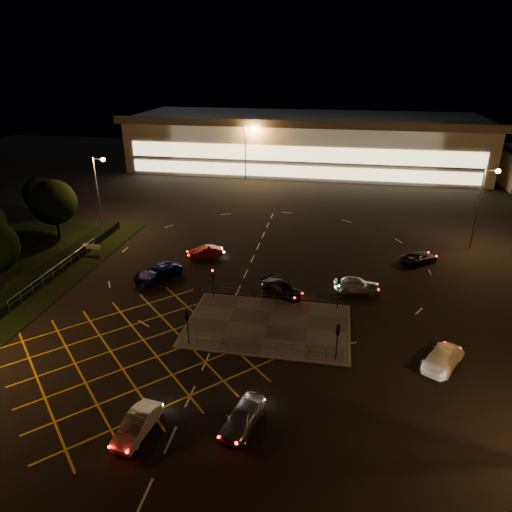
% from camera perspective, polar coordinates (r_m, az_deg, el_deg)
% --- Properties ---
extents(ground, '(180.00, 180.00, 0.00)m').
position_cam_1_polar(ground, '(42.85, -0.76, -7.05)').
color(ground, black).
rests_on(ground, ground).
extents(pedestrian_island, '(14.00, 9.00, 0.12)m').
position_cam_1_polar(pedestrian_island, '(40.85, 1.49, -8.65)').
color(pedestrian_island, '#4C4944').
rests_on(pedestrian_island, ground).
extents(grass_verge, '(18.00, 30.00, 0.08)m').
position_cam_1_polar(grass_verge, '(59.00, -27.32, -0.84)').
color(grass_verge, black).
rests_on(grass_verge, ground).
extents(hedge, '(2.00, 26.00, 1.00)m').
position_cam_1_polar(hedge, '(56.00, -23.31, -0.82)').
color(hedge, black).
rests_on(hedge, ground).
extents(supermarket, '(72.00, 26.50, 10.50)m').
position_cam_1_polar(supermarket, '(99.73, 6.12, 14.02)').
color(supermarket, beige).
rests_on(supermarket, ground).
extents(streetlight_nw, '(1.78, 0.56, 10.03)m').
position_cam_1_polar(streetlight_nw, '(64.05, -18.99, 8.57)').
color(streetlight_nw, slate).
rests_on(streetlight_nw, ground).
extents(streetlight_ne, '(1.78, 0.56, 10.03)m').
position_cam_1_polar(streetlight_ne, '(60.75, 26.58, 6.57)').
color(streetlight_ne, slate).
rests_on(streetlight_ne, ground).
extents(streetlight_far_left, '(1.78, 0.56, 10.03)m').
position_cam_1_polar(streetlight_far_left, '(87.12, -1.05, 13.58)').
color(streetlight_far_left, slate).
rests_on(streetlight_far_left, ground).
extents(streetlight_far_right, '(1.78, 0.56, 10.03)m').
position_cam_1_polar(streetlight_far_right, '(90.57, 25.50, 11.73)').
color(streetlight_far_right, slate).
rests_on(streetlight_far_right, ground).
extents(signal_sw, '(0.28, 0.30, 3.15)m').
position_cam_1_polar(signal_sw, '(37.59, -8.58, -7.93)').
color(signal_sw, black).
rests_on(signal_sw, pedestrian_island).
extents(signal_se, '(0.28, 0.30, 3.15)m').
position_cam_1_polar(signal_se, '(35.95, 10.17, -9.67)').
color(signal_se, black).
rests_on(signal_se, pedestrian_island).
extents(signal_nw, '(0.28, 0.30, 3.15)m').
position_cam_1_polar(signal_nw, '(44.25, -5.39, -2.62)').
color(signal_nw, black).
rests_on(signal_nw, pedestrian_island).
extents(signal_ne, '(0.28, 0.30, 3.15)m').
position_cam_1_polar(signal_ne, '(42.87, 10.32, -3.84)').
color(signal_ne, black).
rests_on(signal_ne, pedestrian_island).
extents(tree_c, '(5.76, 5.76, 7.84)m').
position_cam_1_polar(tree_c, '(63.47, -24.01, 6.15)').
color(tree_c, black).
rests_on(tree_c, ground).
extents(tree_d, '(4.68, 4.68, 6.37)m').
position_cam_1_polar(tree_d, '(71.79, -25.37, 7.00)').
color(tree_d, black).
rests_on(tree_d, ground).
extents(car_near_silver, '(2.72, 4.60, 1.47)m').
position_cam_1_polar(car_near_silver, '(31.00, -1.71, -19.44)').
color(car_near_silver, '#A9AAB1').
rests_on(car_near_silver, ground).
extents(car_queue_white, '(1.99, 4.26, 1.35)m').
position_cam_1_polar(car_queue_white, '(31.48, -14.64, -19.72)').
color(car_queue_white, silver).
rests_on(car_queue_white, ground).
extents(car_left_blue, '(4.94, 5.87, 1.49)m').
position_cam_1_polar(car_left_blue, '(49.70, -12.21, -2.07)').
color(car_left_blue, '#0D1553').
rests_on(car_left_blue, ground).
extents(car_far_dkgrey, '(4.94, 4.16, 1.35)m').
position_cam_1_polar(car_far_dkgrey, '(45.57, 3.29, -4.11)').
color(car_far_dkgrey, black).
rests_on(car_far_dkgrey, ground).
extents(car_right_silver, '(4.60, 2.00, 1.55)m').
position_cam_1_polar(car_right_silver, '(47.16, 12.46, -3.53)').
color(car_right_silver, silver).
rests_on(car_right_silver, ground).
extents(car_circ_red, '(4.16, 2.92, 1.30)m').
position_cam_1_polar(car_circ_red, '(54.31, -6.34, 0.52)').
color(car_circ_red, maroon).
rests_on(car_circ_red, ground).
extents(car_east_grey, '(4.97, 4.50, 1.29)m').
position_cam_1_polar(car_east_grey, '(55.66, 19.71, -0.22)').
color(car_east_grey, black).
rests_on(car_east_grey, ground).
extents(car_approach_white, '(4.28, 5.42, 1.47)m').
position_cam_1_polar(car_approach_white, '(38.60, 22.38, -11.63)').
color(car_approach_white, white).
rests_on(car_approach_white, ground).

